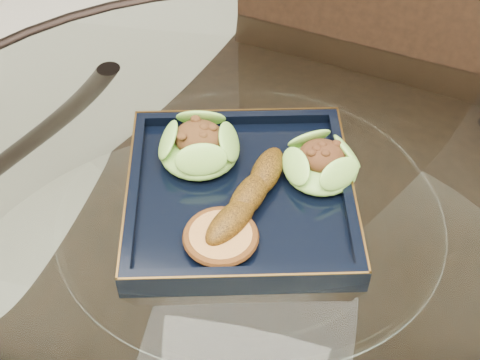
# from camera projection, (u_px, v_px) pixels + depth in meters

# --- Properties ---
(dining_table) EXTENTS (1.13, 1.13, 0.77)m
(dining_table) POSITION_uv_depth(u_px,v_px,m) (249.00, 317.00, 0.90)
(dining_table) COLOR white
(dining_table) RESTS_ON ground
(dining_chair) EXTENTS (0.50, 0.50, 0.99)m
(dining_chair) POSITION_uv_depth(u_px,v_px,m) (322.00, 178.00, 1.13)
(dining_chair) COLOR black
(dining_chair) RESTS_ON ground
(navy_plate) EXTENTS (0.33, 0.33, 0.02)m
(navy_plate) POSITION_uv_depth(u_px,v_px,m) (240.00, 197.00, 0.81)
(navy_plate) COLOR black
(navy_plate) RESTS_ON dining_table
(lettuce_wrap_left) EXTENTS (0.11, 0.11, 0.04)m
(lettuce_wrap_left) POSITION_uv_depth(u_px,v_px,m) (199.00, 148.00, 0.83)
(lettuce_wrap_left) COLOR #60A830
(lettuce_wrap_left) RESTS_ON navy_plate
(lettuce_wrap_right) EXTENTS (0.11, 0.11, 0.03)m
(lettuce_wrap_right) POSITION_uv_depth(u_px,v_px,m) (321.00, 165.00, 0.81)
(lettuce_wrap_right) COLOR #59932A
(lettuce_wrap_right) RESTS_ON navy_plate
(roasted_plantain) EXTENTS (0.08, 0.17, 0.03)m
(roasted_plantain) POSITION_uv_depth(u_px,v_px,m) (249.00, 195.00, 0.78)
(roasted_plantain) COLOR #643C0A
(roasted_plantain) RESTS_ON navy_plate
(crumb_patty) EXTENTS (0.09, 0.09, 0.01)m
(crumb_patty) POSITION_uv_depth(u_px,v_px,m) (221.00, 238.00, 0.75)
(crumb_patty) COLOR #AE773A
(crumb_patty) RESTS_ON navy_plate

